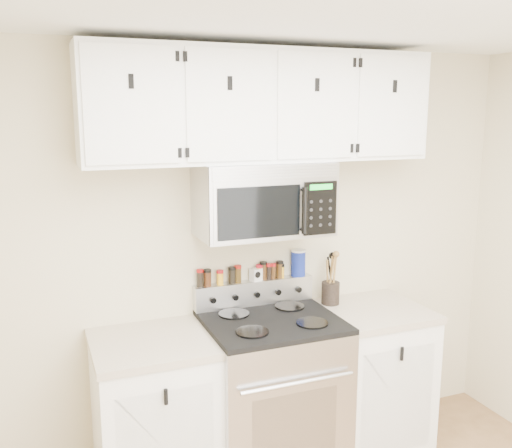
{
  "coord_description": "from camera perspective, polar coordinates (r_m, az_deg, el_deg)",
  "views": [
    {
      "loc": [
        -1.22,
        -1.42,
        2.12
      ],
      "look_at": [
        -0.09,
        1.45,
        1.51
      ],
      "focal_mm": 40.0,
      "sensor_mm": 36.0,
      "label": 1
    }
  ],
  "objects": [
    {
      "name": "range",
      "position": [
        3.5,
        1.56,
        -16.59
      ],
      "size": [
        0.76,
        0.65,
        1.1
      ],
      "color": "#B7B7BA",
      "rests_on": "floor"
    },
    {
      "name": "base_cabinet_right",
      "position": [
        3.83,
        11.3,
        -14.71
      ],
      "size": [
        0.64,
        0.62,
        0.92
      ],
      "color": "white",
      "rests_on": "floor"
    },
    {
      "name": "spice_jar_8",
      "position": [
        3.55,
        1.72,
        -4.71
      ],
      "size": [
        0.04,
        0.04,
        0.1
      ],
      "color": "#422710",
      "rests_on": "range"
    },
    {
      "name": "back_wall",
      "position": [
        3.5,
        -0.41,
        -3.18
      ],
      "size": [
        3.5,
        0.01,
        2.5
      ],
      "primitive_type": "cube",
      "color": "beige",
      "rests_on": "floor"
    },
    {
      "name": "base_cabinet_left",
      "position": [
        3.36,
        -10.1,
        -18.58
      ],
      "size": [
        0.64,
        0.62,
        0.92
      ],
      "color": "white",
      "rests_on": "floor"
    },
    {
      "name": "spice_jar_1",
      "position": [
        3.41,
        -4.86,
        -5.36
      ],
      "size": [
        0.05,
        0.05,
        0.1
      ],
      "color": "#40200F",
      "rests_on": "range"
    },
    {
      "name": "salt_canister",
      "position": [
        3.61,
        4.25,
        -3.88
      ],
      "size": [
        0.09,
        0.09,
        0.17
      ],
      "color": "navy",
      "rests_on": "range"
    },
    {
      "name": "spice_jar_4",
      "position": [
        3.46,
        -1.83,
        -5.01
      ],
      "size": [
        0.04,
        0.04,
        0.11
      ],
      "color": "#453110",
      "rests_on": "range"
    },
    {
      "name": "spice_jar_0",
      "position": [
        3.39,
        -5.61,
        -5.4
      ],
      "size": [
        0.04,
        0.04,
        0.11
      ],
      "color": "black",
      "rests_on": "range"
    },
    {
      "name": "spice_jar_3",
      "position": [
        3.45,
        -2.39,
        -5.12
      ],
      "size": [
        0.05,
        0.05,
        0.1
      ],
      "color": "black",
      "rests_on": "range"
    },
    {
      "name": "spice_jar_10",
      "position": [
        3.57,
        2.52,
        -4.69
      ],
      "size": [
        0.04,
        0.04,
        0.09
      ],
      "color": "gold",
      "rests_on": "range"
    },
    {
      "name": "kitchen_timer",
      "position": [
        3.51,
        -0.01,
        -5.06
      ],
      "size": [
        0.08,
        0.07,
        0.08
      ],
      "primitive_type": "cube",
      "rotation": [
        0.0,
        0.0,
        0.29
      ],
      "color": "silver",
      "rests_on": "range"
    },
    {
      "name": "spice_jar_2",
      "position": [
        3.43,
        -3.62,
        -5.35
      ],
      "size": [
        0.04,
        0.04,
        0.09
      ],
      "color": "gold",
      "rests_on": "range"
    },
    {
      "name": "spice_jar_7",
      "position": [
        3.53,
        1.26,
        -4.74
      ],
      "size": [
        0.04,
        0.04,
        0.1
      ],
      "color": "black",
      "rests_on": "range"
    },
    {
      "name": "utensil_crock",
      "position": [
        3.66,
        7.46,
        -6.67
      ],
      "size": [
        0.11,
        0.11,
        0.33
      ],
      "color": "black",
      "rests_on": "base_cabinet_right"
    },
    {
      "name": "upper_cabinets",
      "position": [
        3.24,
        0.64,
        11.72
      ],
      "size": [
        2.0,
        0.35,
        0.62
      ],
      "color": "white",
      "rests_on": "back_wall"
    },
    {
      "name": "spice_jar_9",
      "position": [
        3.56,
        2.39,
        -4.55
      ],
      "size": [
        0.04,
        0.04,
        0.11
      ],
      "color": "#452B10",
      "rests_on": "range"
    },
    {
      "name": "spice_jar_6",
      "position": [
        3.52,
        0.74,
        -4.68
      ],
      "size": [
        0.04,
        0.04,
        0.11
      ],
      "color": "#42260F",
      "rests_on": "range"
    },
    {
      "name": "spice_jar_5",
      "position": [
        3.51,
        0.35,
        -4.85
      ],
      "size": [
        0.04,
        0.04,
        0.1
      ],
      "color": "#C48117",
      "rests_on": "range"
    },
    {
      "name": "microwave",
      "position": [
        3.26,
        0.8,
        2.53
      ],
      "size": [
        0.76,
        0.44,
        0.42
      ],
      "color": "#9E9EA3",
      "rests_on": "back_wall"
    }
  ]
}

